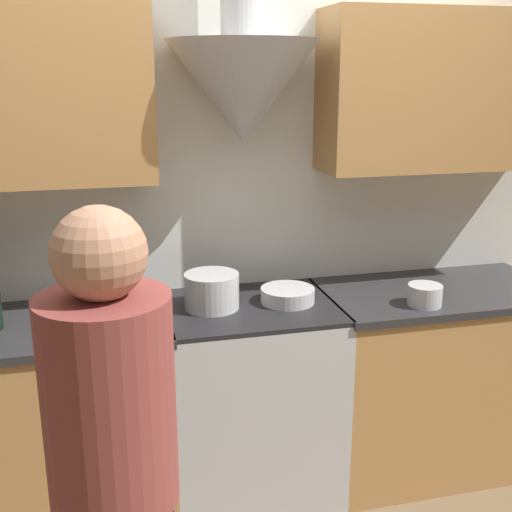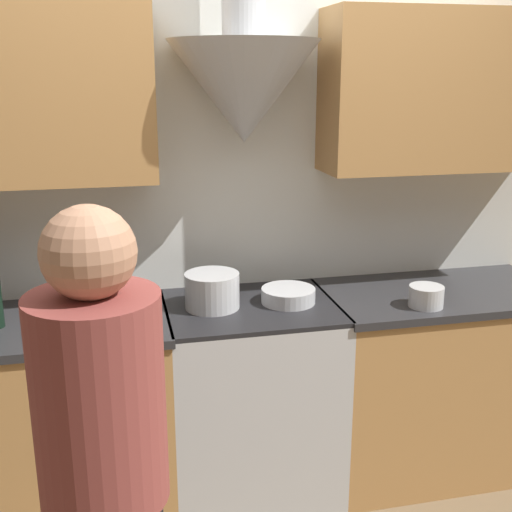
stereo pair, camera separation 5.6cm
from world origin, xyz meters
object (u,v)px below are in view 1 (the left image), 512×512
stove_range (251,398)px  saucepan (425,295)px  mixing_bowl (288,295)px  stock_pot (212,291)px  person_foreground_left (116,488)px

stove_range → saucepan: size_ratio=6.11×
mixing_bowl → saucepan: size_ratio=1.59×
stock_pot → mixing_bowl: bearing=-1.9°
saucepan → person_foreground_left: bearing=-144.6°
mixing_bowl → person_foreground_left: size_ratio=0.15×
stove_range → stock_pot: 0.55m
mixing_bowl → saucepan: saucepan is taller
stove_range → mixing_bowl: (0.17, -0.00, 0.48)m
stock_pot → mixing_bowl: size_ratio=0.99×
stove_range → person_foreground_left: person_foreground_left is taller
stove_range → person_foreground_left: 1.37m
stock_pot → stove_range: bearing=-2.5°
saucepan → person_foreground_left: person_foreground_left is taller
stock_pot → saucepan: stock_pot is taller
stock_pot → mixing_bowl: stock_pot is taller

